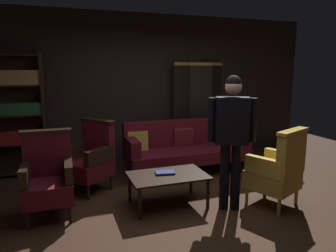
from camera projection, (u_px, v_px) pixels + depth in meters
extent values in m
plane|color=#331E11|center=(189.00, 209.00, 3.98)|extent=(10.00, 10.00, 0.00)
cube|color=black|center=(140.00, 89.00, 6.00)|extent=(7.20, 0.10, 2.80)
cube|color=black|center=(182.00, 111.00, 6.16)|extent=(0.42, 0.23, 1.90)
cube|color=gold|center=(182.00, 64.00, 6.00)|extent=(0.43, 0.24, 0.06)
cube|color=black|center=(200.00, 110.00, 6.35)|extent=(0.46, 0.13, 1.90)
cube|color=gold|center=(201.00, 64.00, 6.19)|extent=(0.46, 0.13, 0.06)
cube|color=black|center=(218.00, 109.00, 6.55)|extent=(0.42, 0.24, 1.90)
cube|color=gold|center=(219.00, 64.00, 6.38)|extent=(0.42, 0.25, 0.06)
cube|color=black|center=(44.00, 114.00, 5.25)|extent=(0.06, 0.32, 2.05)
cube|color=black|center=(18.00, 114.00, 5.25)|extent=(0.90, 0.02, 2.05)
cube|color=black|center=(22.00, 171.00, 5.29)|extent=(0.86, 0.30, 0.02)
cube|color=black|center=(20.00, 144.00, 5.20)|extent=(0.86, 0.30, 0.02)
cube|color=maroon|center=(19.00, 137.00, 5.16)|extent=(0.78, 0.22, 0.21)
cube|color=black|center=(17.00, 115.00, 5.11)|extent=(0.86, 0.30, 0.02)
cube|color=#1E4C28|center=(16.00, 109.00, 5.08)|extent=(0.78, 0.22, 0.19)
cube|color=black|center=(14.00, 86.00, 5.03)|extent=(0.86, 0.30, 0.02)
cube|color=#9E7A47|center=(14.00, 78.00, 4.99)|extent=(0.78, 0.22, 0.23)
cube|color=black|center=(12.00, 55.00, 4.94)|extent=(0.86, 0.30, 0.02)
cylinder|color=black|center=(138.00, 178.00, 4.80)|extent=(0.07, 0.07, 0.22)
cylinder|color=black|center=(244.00, 166.00, 5.43)|extent=(0.07, 0.07, 0.22)
cylinder|color=black|center=(130.00, 167.00, 5.36)|extent=(0.07, 0.07, 0.22)
cylinder|color=black|center=(227.00, 157.00, 5.98)|extent=(0.07, 0.07, 0.22)
cube|color=#4C0F19|center=(187.00, 155.00, 5.36)|extent=(2.10, 0.76, 0.20)
cube|color=#4C0F19|center=(181.00, 132.00, 5.58)|extent=(2.10, 0.18, 0.46)
cube|color=#4C0F19|center=(131.00, 146.00, 4.99)|extent=(0.16, 0.68, 0.26)
cube|color=#4C0F19|center=(237.00, 137.00, 5.63)|extent=(0.16, 0.68, 0.26)
cube|color=#B79338|center=(137.00, 142.00, 5.22)|extent=(0.34, 0.14, 0.35)
cube|color=maroon|center=(183.00, 138.00, 5.50)|extent=(0.35, 0.19, 0.35)
cube|color=tan|center=(225.00, 135.00, 5.77)|extent=(0.36, 0.20, 0.35)
cylinder|color=black|center=(140.00, 204.00, 3.69)|extent=(0.04, 0.04, 0.39)
cylinder|color=black|center=(208.00, 194.00, 3.98)|extent=(0.04, 0.04, 0.39)
cylinder|color=black|center=(130.00, 188.00, 4.19)|extent=(0.04, 0.04, 0.39)
cylinder|color=black|center=(191.00, 180.00, 4.48)|extent=(0.04, 0.04, 0.39)
cube|color=black|center=(168.00, 175.00, 4.05)|extent=(1.00, 0.64, 0.03)
cylinder|color=gold|center=(265.00, 187.00, 4.45)|extent=(0.04, 0.04, 0.22)
cylinder|color=gold|center=(247.00, 196.00, 4.14)|extent=(0.04, 0.04, 0.22)
cylinder|color=gold|center=(296.00, 196.00, 4.12)|extent=(0.04, 0.04, 0.22)
cylinder|color=gold|center=(279.00, 207.00, 3.81)|extent=(0.04, 0.04, 0.22)
cube|color=#B79338|center=(272.00, 179.00, 4.09)|extent=(0.74, 0.74, 0.24)
cube|color=#B79338|center=(291.00, 154.00, 3.86)|extent=(0.56, 0.33, 0.54)
cube|color=gold|center=(293.00, 131.00, 3.80)|extent=(0.60, 0.36, 0.04)
cube|color=gold|center=(282.00, 159.00, 4.21)|extent=(0.28, 0.49, 0.22)
cube|color=gold|center=(264.00, 167.00, 3.89)|extent=(0.28, 0.49, 0.22)
cylinder|color=black|center=(27.00, 220.00, 3.47)|extent=(0.04, 0.04, 0.22)
cylinder|color=black|center=(70.00, 214.00, 3.61)|extent=(0.04, 0.04, 0.22)
cylinder|color=black|center=(31.00, 204.00, 3.89)|extent=(0.04, 0.04, 0.22)
cylinder|color=black|center=(70.00, 199.00, 4.04)|extent=(0.04, 0.04, 0.22)
cube|color=#4C0F19|center=(49.00, 191.00, 3.71)|extent=(0.57, 0.57, 0.24)
cube|color=#4C0F19|center=(47.00, 154.00, 3.85)|extent=(0.56, 0.13, 0.54)
cube|color=black|center=(46.00, 131.00, 3.80)|extent=(0.60, 0.14, 0.04)
cube|color=black|center=(25.00, 175.00, 3.59)|extent=(0.10, 0.50, 0.22)
cube|color=black|center=(69.00, 170.00, 3.74)|extent=(0.10, 0.50, 0.22)
cylinder|color=black|center=(65.00, 186.00, 4.50)|extent=(0.04, 0.04, 0.22)
cylinder|color=black|center=(88.00, 192.00, 4.26)|extent=(0.04, 0.04, 0.22)
cylinder|color=black|center=(89.00, 176.00, 4.88)|extent=(0.04, 0.04, 0.22)
cylinder|color=black|center=(111.00, 182.00, 4.64)|extent=(0.04, 0.04, 0.22)
cube|color=#4C0F19|center=(88.00, 169.00, 4.53)|extent=(0.79, 0.79, 0.24)
cube|color=#4C0F19|center=(98.00, 140.00, 4.65)|extent=(0.44, 0.51, 0.54)
cube|color=black|center=(97.00, 121.00, 4.60)|extent=(0.48, 0.55, 0.04)
cube|color=black|center=(76.00, 151.00, 4.61)|extent=(0.45, 0.38, 0.22)
cube|color=black|center=(99.00, 156.00, 4.36)|extent=(0.45, 0.38, 0.22)
cylinder|color=black|center=(236.00, 177.00, 3.93)|extent=(0.12, 0.12, 0.86)
cylinder|color=black|center=(224.00, 177.00, 3.94)|extent=(0.12, 0.12, 0.86)
cube|color=maroon|center=(231.00, 141.00, 3.85)|extent=(0.36, 0.27, 0.09)
cube|color=black|center=(232.00, 121.00, 3.80)|extent=(0.45, 0.35, 0.58)
cube|color=white|center=(231.00, 117.00, 3.90)|extent=(0.13, 0.07, 0.41)
cube|color=maroon|center=(232.00, 99.00, 3.87)|extent=(0.09, 0.05, 0.04)
cylinder|color=black|center=(253.00, 120.00, 3.78)|extent=(0.09, 0.09, 0.54)
cylinder|color=black|center=(212.00, 120.00, 3.82)|extent=(0.09, 0.09, 0.54)
sphere|color=tan|center=(233.00, 87.00, 3.73)|extent=(0.20, 0.20, 0.20)
sphere|color=black|center=(234.00, 83.00, 3.72)|extent=(0.18, 0.18, 0.18)
cube|color=navy|center=(165.00, 173.00, 4.08)|extent=(0.27, 0.20, 0.03)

